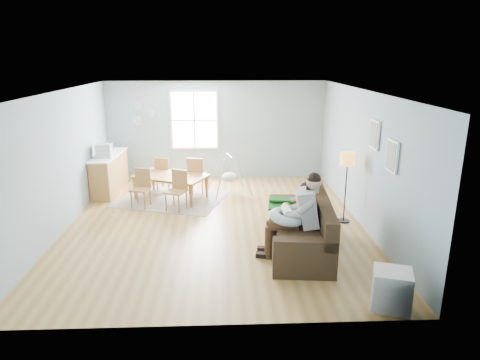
{
  "coord_description": "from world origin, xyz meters",
  "views": [
    {
      "loc": [
        0.16,
        -8.29,
        3.35
      ],
      "look_at": [
        0.5,
        -0.24,
        1.0
      ],
      "focal_mm": 32.0,
      "sensor_mm": 36.0,
      "label": 1
    }
  ],
  "objects_px": {
    "floor_lamp": "(347,165)",
    "counter": "(110,173)",
    "chair_ne": "(196,173)",
    "chair_nw": "(164,172)",
    "sofa": "(303,231)",
    "father": "(298,212)",
    "chair_sw": "(142,185)",
    "chair_se": "(178,188)",
    "storage_cube": "(391,289)",
    "baby_swing": "(230,177)",
    "monitor": "(104,151)",
    "toddler": "(299,203)",
    "dining_table": "(170,187)"
  },
  "relations": [
    {
      "from": "toddler",
      "to": "baby_swing",
      "type": "bearing_deg",
      "value": 111.42
    },
    {
      "from": "sofa",
      "to": "floor_lamp",
      "type": "relative_size",
      "value": 1.63
    },
    {
      "from": "father",
      "to": "counter",
      "type": "xyz_separation_m",
      "value": [
        -4.12,
        3.85,
        -0.32
      ]
    },
    {
      "from": "floor_lamp",
      "to": "baby_swing",
      "type": "distance_m",
      "value": 3.19
    },
    {
      "from": "floor_lamp",
      "to": "chair_ne",
      "type": "xyz_separation_m",
      "value": [
        -3.19,
        2.04,
        -0.69
      ]
    },
    {
      "from": "baby_swing",
      "to": "monitor",
      "type": "bearing_deg",
      "value": -178.59
    },
    {
      "from": "chair_se",
      "to": "counter",
      "type": "distance_m",
      "value": 2.3
    },
    {
      "from": "sofa",
      "to": "storage_cube",
      "type": "relative_size",
      "value": 3.9
    },
    {
      "from": "dining_table",
      "to": "counter",
      "type": "bearing_deg",
      "value": -177.97
    },
    {
      "from": "chair_sw",
      "to": "floor_lamp",
      "type": "bearing_deg",
      "value": -14.79
    },
    {
      "from": "sofa",
      "to": "counter",
      "type": "xyz_separation_m",
      "value": [
        -4.29,
        3.53,
        0.16
      ]
    },
    {
      "from": "storage_cube",
      "to": "chair_se",
      "type": "distance_m",
      "value": 5.25
    },
    {
      "from": "chair_sw",
      "to": "chair_nw",
      "type": "distance_m",
      "value": 1.2
    },
    {
      "from": "father",
      "to": "counter",
      "type": "bearing_deg",
      "value": 136.92
    },
    {
      "from": "chair_ne",
      "to": "monitor",
      "type": "distance_m",
      "value": 2.29
    },
    {
      "from": "monitor",
      "to": "chair_sw",
      "type": "bearing_deg",
      "value": -37.97
    },
    {
      "from": "chair_sw",
      "to": "chair_se",
      "type": "height_order",
      "value": "chair_se"
    },
    {
      "from": "chair_sw",
      "to": "counter",
      "type": "bearing_deg",
      "value": 131.84
    },
    {
      "from": "floor_lamp",
      "to": "counter",
      "type": "relative_size",
      "value": 0.83
    },
    {
      "from": "dining_table",
      "to": "toddler",
      "type": "bearing_deg",
      "value": -20.17
    },
    {
      "from": "floor_lamp",
      "to": "baby_swing",
      "type": "bearing_deg",
      "value": 139.4
    },
    {
      "from": "chair_nw",
      "to": "storage_cube",
      "type": "bearing_deg",
      "value": -55.44
    },
    {
      "from": "dining_table",
      "to": "baby_swing",
      "type": "xyz_separation_m",
      "value": [
        1.44,
        0.41,
        0.14
      ]
    },
    {
      "from": "storage_cube",
      "to": "chair_ne",
      "type": "relative_size",
      "value": 0.66
    },
    {
      "from": "chair_ne",
      "to": "chair_nw",
      "type": "bearing_deg",
      "value": 162.47
    },
    {
      "from": "chair_se",
      "to": "chair_ne",
      "type": "distance_m",
      "value": 1.19
    },
    {
      "from": "counter",
      "to": "father",
      "type": "bearing_deg",
      "value": -43.08
    },
    {
      "from": "sofa",
      "to": "father",
      "type": "height_order",
      "value": "father"
    },
    {
      "from": "sofa",
      "to": "dining_table",
      "type": "xyz_separation_m",
      "value": [
        -2.7,
        2.86,
        -0.03
      ]
    },
    {
      "from": "floor_lamp",
      "to": "monitor",
      "type": "bearing_deg",
      "value": 160.2
    },
    {
      "from": "chair_sw",
      "to": "chair_se",
      "type": "xyz_separation_m",
      "value": [
        0.85,
        -0.26,
        0.02
      ]
    },
    {
      "from": "floor_lamp",
      "to": "chair_se",
      "type": "bearing_deg",
      "value": 165.75
    },
    {
      "from": "monitor",
      "to": "chair_se",
      "type": "bearing_deg",
      "value": -29.38
    },
    {
      "from": "sofa",
      "to": "floor_lamp",
      "type": "bearing_deg",
      "value": 49.17
    },
    {
      "from": "chair_se",
      "to": "monitor",
      "type": "xyz_separation_m",
      "value": [
        -1.85,
        1.04,
        0.63
      ]
    },
    {
      "from": "chair_ne",
      "to": "counter",
      "type": "bearing_deg",
      "value": 173.89
    },
    {
      "from": "sofa",
      "to": "chair_ne",
      "type": "relative_size",
      "value": 2.57
    },
    {
      "from": "chair_sw",
      "to": "chair_ne",
      "type": "height_order",
      "value": "chair_ne"
    },
    {
      "from": "toddler",
      "to": "counter",
      "type": "height_order",
      "value": "toddler"
    },
    {
      "from": "sofa",
      "to": "storage_cube",
      "type": "height_order",
      "value": "sofa"
    },
    {
      "from": "dining_table",
      "to": "chair_se",
      "type": "relative_size",
      "value": 1.88
    },
    {
      "from": "chair_ne",
      "to": "baby_swing",
      "type": "relative_size",
      "value": 0.8
    },
    {
      "from": "sofa",
      "to": "counter",
      "type": "relative_size",
      "value": 1.36
    },
    {
      "from": "counter",
      "to": "storage_cube",
      "type": "bearing_deg",
      "value": -46.74
    },
    {
      "from": "chair_nw",
      "to": "chair_ne",
      "type": "height_order",
      "value": "chair_ne"
    },
    {
      "from": "chair_se",
      "to": "toddler",
      "type": "bearing_deg",
      "value": -39.0
    },
    {
      "from": "monitor",
      "to": "dining_table",
      "type": "bearing_deg",
      "value": -11.92
    },
    {
      "from": "sofa",
      "to": "father",
      "type": "xyz_separation_m",
      "value": [
        -0.18,
        -0.31,
        0.48
      ]
    },
    {
      "from": "father",
      "to": "toddler",
      "type": "height_order",
      "value": "father"
    },
    {
      "from": "toddler",
      "to": "counter",
      "type": "xyz_separation_m",
      "value": [
        -4.23,
        3.3,
        -0.3
      ]
    }
  ]
}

